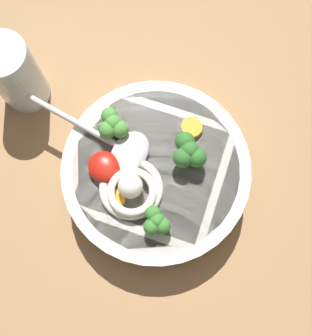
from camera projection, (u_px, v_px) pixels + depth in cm
name	position (u px, v px, depth cm)	size (l,w,h in cm)	color
table_slab	(155.00, 147.00, 57.65)	(101.10, 101.10, 3.68)	#936D47
soup_bowl	(156.00, 173.00, 51.45)	(24.10, 24.10, 6.26)	silver
noodle_pile	(131.00, 189.00, 46.77)	(8.67, 8.50, 3.48)	silver
soup_spoon	(117.00, 145.00, 48.41)	(17.53, 6.83, 1.60)	#B7B7BC
chili_sauce_dollop	(104.00, 167.00, 47.55)	(4.32, 3.89, 1.95)	#B2190F
broccoli_floret_front	(189.00, 152.00, 46.56)	(4.81, 4.14, 3.80)	#7A9E60
broccoli_floret_center	(113.00, 125.00, 47.66)	(4.30, 3.70, 3.40)	#7A9E60
broccoli_floret_beside_noodles	(156.00, 222.00, 45.04)	(3.73, 3.21, 2.95)	#7A9E60
carrot_slice_beside_chili	(192.00, 127.00, 49.42)	(2.73, 2.73, 0.77)	orange
carrot_slice_left	(115.00, 198.00, 47.23)	(2.46, 2.46, 0.68)	orange
drinking_glass	(15.00, 75.00, 52.31)	(6.78, 6.78, 11.32)	silver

